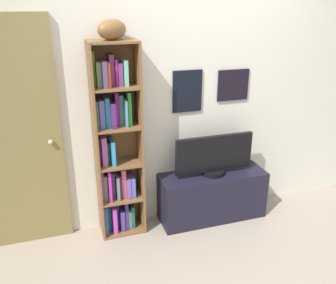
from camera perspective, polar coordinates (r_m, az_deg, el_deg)
The scene contains 6 objects.
back_wall at distance 3.37m, azimuth 2.68°, elevation 8.27°, with size 4.80×0.08×2.59m.
bookshelf at distance 3.22m, azimuth -8.41°, elevation -1.05°, with size 0.41×0.26×1.78m.
football at distance 2.96m, azimuth -8.94°, elevation 17.29°, with size 0.27×0.16×0.16m, color brown.
tv_stand at distance 3.66m, azimuth 7.06°, elevation -8.49°, with size 1.06×0.36×0.49m.
television at distance 3.46m, azimuth 7.38°, elevation -2.17°, with size 0.78×0.22×0.40m.
door at distance 3.22m, azimuth -23.77°, elevation 0.27°, with size 0.82×0.09×1.99m.
Camera 1 is at (-1.15, -1.94, 2.07)m, focal length 38.20 mm.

